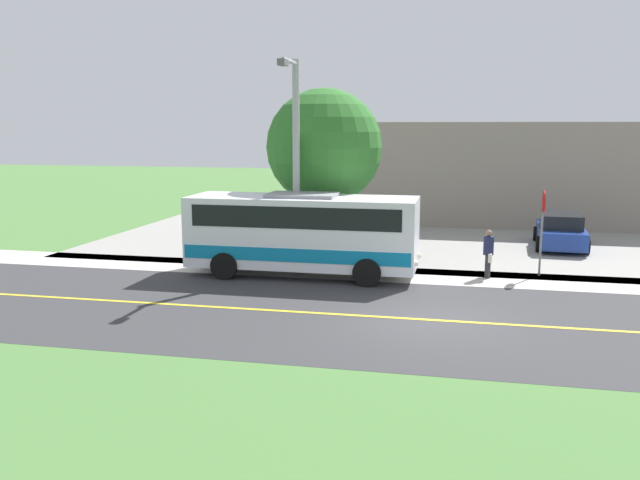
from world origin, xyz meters
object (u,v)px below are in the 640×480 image
parked_car_near (561,231)px  street_light_pole (295,156)px  shuttle_bus_front (303,230)px  stop_sign (543,218)px  tree_curbside (324,147)px  commercial_building (515,170)px  pedestrian_with_bags (488,252)px

parked_car_near → street_light_pole: bearing=-54.0°
shuttle_bus_front → stop_sign: 8.02m
parked_car_near → shuttle_bus_front: bearing=-51.6°
stop_sign → street_light_pole: 8.52m
parked_car_near → tree_curbside: bearing=-64.0°
shuttle_bus_front → tree_curbside: tree_curbside is taller
street_light_pole → commercial_building: (-16.54, 8.32, -1.40)m
street_light_pole → tree_curbside: bearing=169.5°
parked_car_near → commercial_building: bearing=-172.6°
parked_car_near → commercial_building: 9.84m
shuttle_bus_front → parked_car_near: size_ratio=1.72×
shuttle_bus_front → pedestrian_with_bags: 6.23m
shuttle_bus_front → stop_sign: (-1.60, 7.85, 0.43)m
shuttle_bus_front → parked_car_near: bearing=128.4°
street_light_pole → commercial_building: street_light_pole is taller
street_light_pole → parked_car_near: size_ratio=1.59×
pedestrian_with_bags → commercial_building: (-15.97, 1.87, 1.74)m
pedestrian_with_bags → stop_sign: stop_sign is taller
stop_sign → tree_curbside: bearing=-99.6°
parked_car_near → tree_curbside: size_ratio=0.71×
shuttle_bus_front → street_light_pole: street_light_pole is taller
pedestrian_with_bags → street_light_pole: 7.20m
shuttle_bus_front → commercial_building: 18.73m
street_light_pole → parked_car_near: bearing=126.0°
shuttle_bus_front → parked_car_near: 11.83m
pedestrian_with_bags → stop_sign: 2.16m
shuttle_bus_front → tree_curbside: bearing=177.3°
shuttle_bus_front → parked_car_near: shuttle_bus_front is taller
shuttle_bus_front → parked_car_near: (-7.34, 9.24, -0.85)m
tree_curbside → street_light_pole: bearing=-10.5°
tree_curbside → commercial_building: size_ratio=0.29×
pedestrian_with_bags → tree_curbside: bearing=-108.3°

